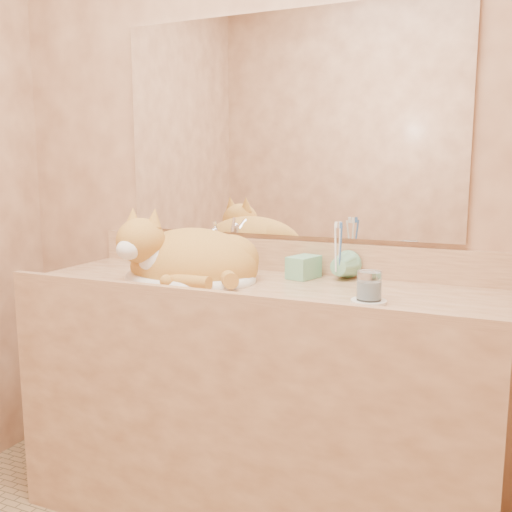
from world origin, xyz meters
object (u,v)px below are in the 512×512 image
at_px(sink_basin, 190,259).
at_px(toothbrush_cup, 338,269).
at_px(soap_dispenser, 294,256).
at_px(cat, 186,256).
at_px(water_glass, 369,286).
at_px(vanity_counter, 254,403).

height_order(sink_basin, toothbrush_cup, sink_basin).
bearing_deg(soap_dispenser, toothbrush_cup, 31.92).
distance_m(cat, water_glass, 0.67).
bearing_deg(water_glass, cat, 173.07).
bearing_deg(water_glass, soap_dispenser, 145.10).
xyz_separation_m(vanity_counter, soap_dispenser, (0.10, 0.11, 0.51)).
xyz_separation_m(sink_basin, water_glass, (0.65, -0.09, -0.02)).
relative_size(cat, toothbrush_cup, 4.70).
xyz_separation_m(vanity_counter, water_glass, (0.41, -0.11, 0.48)).
relative_size(sink_basin, cat, 0.99).
bearing_deg(water_glass, sink_basin, 172.45).
bearing_deg(cat, water_glass, -12.27).
relative_size(soap_dispenser, water_glass, 2.10).
relative_size(sink_basin, toothbrush_cup, 4.67).
bearing_deg(vanity_counter, water_glass, -14.40).
xyz_separation_m(soap_dispenser, toothbrush_cup, (0.15, 0.04, -0.04)).
bearing_deg(sink_basin, water_glass, -10.64).
relative_size(cat, water_glass, 5.55).
height_order(cat, toothbrush_cup, cat).
distance_m(vanity_counter, toothbrush_cup, 0.55).
distance_m(sink_basin, soap_dispenser, 0.36).
distance_m(soap_dispenser, water_glass, 0.38).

